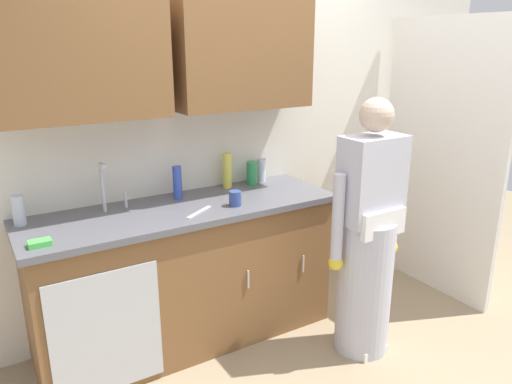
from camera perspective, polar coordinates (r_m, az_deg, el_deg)
The scene contains 15 objects.
ground_plane at distance 3.23m, azimuth 7.18°, elevation -19.48°, with size 9.00×9.00×0.00m, color #998466.
kitchen_wall_with_uppers at distance 3.39m, azimuth -4.36°, elevation 9.55°, with size 4.80×0.44×2.70m.
closet_door_panel at distance 4.02m, azimuth 20.59°, elevation 3.55°, with size 1.10×0.04×2.10m, color silver.
counter_cabinet at distance 3.27m, azimuth -8.13°, elevation -9.81°, with size 1.90×0.62×0.90m.
countertop at distance 3.08m, azimuth -8.45°, elevation -1.97°, with size 1.96×0.66×0.04m, color #595960.
sink at distance 2.97m, azimuth -15.68°, elevation -3.10°, with size 0.50×0.36×0.35m.
person_at_sink at distance 3.11m, azimuth 12.77°, elevation -6.53°, with size 0.55×0.34×1.62m.
bottle_water_short at distance 3.48m, azimuth -0.48°, elevation 2.21°, with size 0.08×0.08×0.16m, color #2D8C4C.
bottle_soap at distance 3.20m, azimuth -9.12°, elevation 1.09°, with size 0.06×0.06×0.21m, color #334CB2.
bottle_water_tall at distance 3.40m, azimuth -3.37°, elevation 2.52°, with size 0.06×0.06×0.24m, color #D8D14C.
bottle_cleaner_spray at distance 3.57m, azimuth 0.61°, elevation 2.58°, with size 0.07×0.07×0.17m, color silver.
bottle_dish_liquid at distance 3.01m, azimuth -25.88°, elevation -1.95°, with size 0.07×0.07×0.17m, color silver.
cup_by_sink at distance 3.04m, azimuth -2.44°, elevation -0.75°, with size 0.08×0.08×0.09m, color #33478C.
knife_on_counter at distance 2.95m, azimuth -6.64°, elevation -2.33°, with size 0.24×0.02×0.01m, color silver.
sponge at distance 2.69m, azimuth -23.85°, elevation -5.46°, with size 0.11×0.07×0.03m, color #4CBF4C.
Camera 1 is at (-1.66, -2.00, 1.92)m, focal length 34.41 mm.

